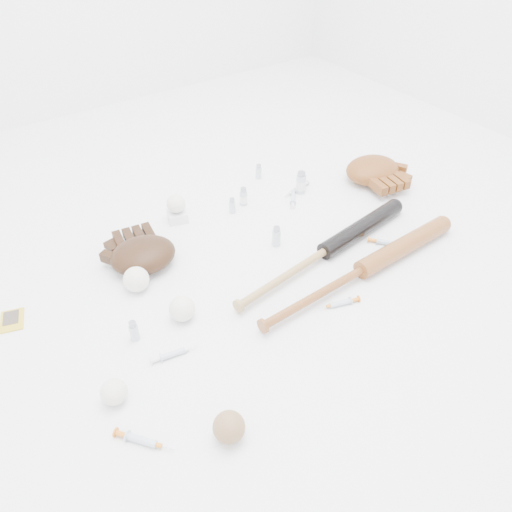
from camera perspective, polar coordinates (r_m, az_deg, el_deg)
bat_dark at (r=1.64m, az=7.93°, el=0.60°), size 0.80×0.16×0.06m
bat_wood at (r=1.59m, az=12.07°, el=-1.52°), size 0.84×0.09×0.06m
glove_dark at (r=1.63m, az=-12.80°, el=0.15°), size 0.28×0.28×0.09m
glove_tan at (r=2.08m, az=13.17°, el=9.58°), size 0.30×0.30×0.10m
trading_card at (r=1.60m, az=-26.11°, el=-6.63°), size 0.09×0.10×0.00m
pedestal at (r=1.83m, az=-8.97°, el=4.57°), size 0.08×0.08×0.04m
baseball_on_pedestal at (r=1.80m, az=-9.14°, el=5.92°), size 0.07×0.07×0.07m
baseball_left at (r=1.30m, az=-15.94°, el=-14.71°), size 0.07×0.07×0.07m
baseball_upper at (r=1.55m, az=-13.53°, el=-2.62°), size 0.08×0.08×0.08m
baseball_mid at (r=1.44m, az=-8.45°, el=-5.98°), size 0.07×0.07×0.07m
baseball_aged at (r=1.20m, az=-3.11°, el=-18.93°), size 0.08×0.08×0.08m
syringe_0 at (r=1.37m, az=-9.45°, el=-10.99°), size 0.15×0.05×0.02m
syringe_1 at (r=1.50m, az=9.62°, el=-5.34°), size 0.15×0.07×0.02m
syringe_2 at (r=1.92m, az=4.27°, el=6.58°), size 0.11×0.13×0.02m
syringe_3 at (r=1.75m, az=14.86°, el=1.46°), size 0.12×0.15×0.02m
syringe_4 at (r=1.98m, az=4.73°, el=7.65°), size 0.16×0.06×0.02m
syringe_5 at (r=1.24m, az=-12.92°, el=-19.83°), size 0.12×0.15×0.02m
vial_0 at (r=1.88m, az=-1.44°, el=6.84°), size 0.03×0.03×0.07m
vial_1 at (r=2.05m, az=0.30°, el=9.63°), size 0.02×0.02×0.06m
vial_2 at (r=1.68m, az=2.35°, el=2.29°), size 0.03×0.03×0.07m
vial_3 at (r=1.95m, az=5.16°, el=8.38°), size 0.04×0.04×0.09m
vial_4 at (r=1.41m, az=-13.78°, el=-8.28°), size 0.03×0.03×0.06m
vial_5 at (r=1.84m, az=-2.73°, el=5.79°), size 0.02×0.02×0.06m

